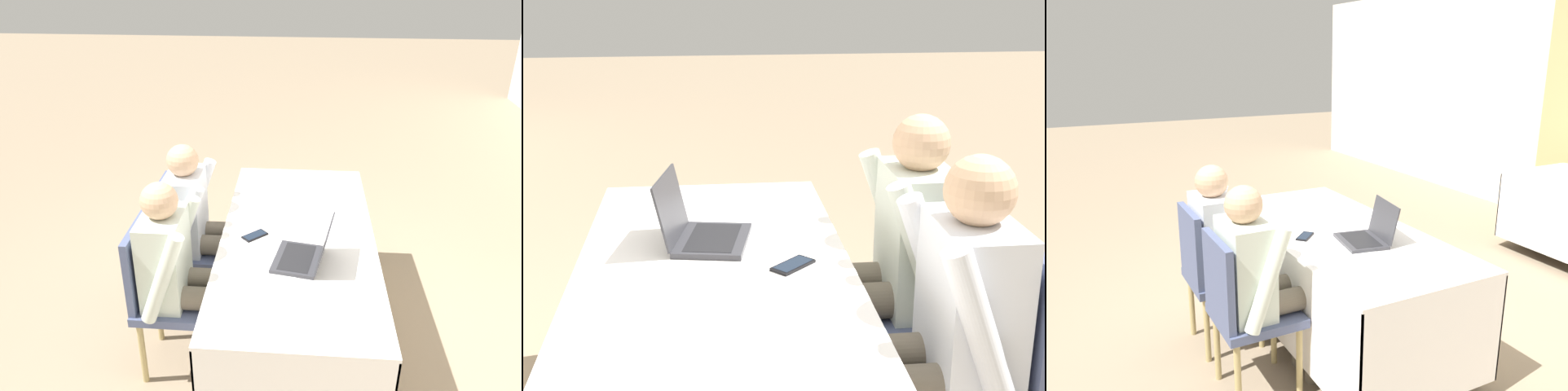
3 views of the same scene
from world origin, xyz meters
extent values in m
cube|color=white|center=(0.00, 0.00, 0.74)|extent=(1.93, 0.88, 0.02)
cube|color=white|center=(0.00, -0.44, 0.42)|extent=(1.93, 0.01, 0.62)
cube|color=white|center=(0.00, 0.44, 0.42)|extent=(1.93, 0.01, 0.62)
cube|color=white|center=(0.96, 0.00, 0.42)|extent=(0.01, 0.88, 0.62)
cube|color=#333338|center=(0.27, 0.00, 0.76)|extent=(0.35, 0.29, 0.02)
cube|color=black|center=(0.27, 0.00, 0.77)|extent=(0.30, 0.21, 0.00)
cube|color=#333338|center=(0.29, 0.14, 0.88)|extent=(0.32, 0.11, 0.22)
cube|color=black|center=(0.29, 0.14, 0.88)|extent=(0.28, 0.09, 0.19)
cube|color=black|center=(0.03, -0.25, 0.76)|extent=(0.15, 0.16, 0.01)
cube|color=#192333|center=(0.03, -0.25, 0.76)|extent=(0.13, 0.14, 0.00)
cube|color=white|center=(-0.54, -0.23, 0.75)|extent=(0.29, 0.35, 0.00)
cube|color=white|center=(0.39, -0.15, 0.75)|extent=(0.22, 0.30, 0.00)
cube|color=#4C567A|center=(-0.28, -0.87, 0.70)|extent=(0.40, 0.04, 0.45)
cylinder|color=tan|center=(0.45, -0.50, 0.21)|extent=(0.04, 0.04, 0.43)
cylinder|color=tan|center=(0.45, -0.85, 0.21)|extent=(0.04, 0.04, 0.43)
cylinder|color=tan|center=(0.10, -0.85, 0.21)|extent=(0.04, 0.04, 0.43)
cube|color=#4C567A|center=(0.28, -0.67, 0.45)|extent=(0.44, 0.44, 0.05)
cube|color=#4C567A|center=(0.28, -0.87, 0.70)|extent=(0.40, 0.04, 0.45)
cylinder|color=#665B4C|center=(-0.19, -0.54, 0.54)|extent=(0.13, 0.42, 0.13)
cylinder|color=#665B4C|center=(-0.37, -0.54, 0.54)|extent=(0.13, 0.42, 0.13)
cube|color=silver|center=(-0.28, -0.72, 0.74)|extent=(0.36, 0.22, 0.52)
cylinder|color=silver|center=(-0.07, -0.68, 0.75)|extent=(0.08, 0.26, 0.54)
cylinder|color=silver|center=(-0.49, -0.68, 0.75)|extent=(0.08, 0.26, 0.54)
sphere|color=tan|center=(-0.28, -0.72, 1.09)|extent=(0.20, 0.20, 0.20)
cylinder|color=#665B4C|center=(0.37, -0.54, 0.54)|extent=(0.13, 0.42, 0.13)
cylinder|color=#665B4C|center=(0.19, -0.54, 0.54)|extent=(0.13, 0.42, 0.13)
cylinder|color=#665B4C|center=(0.37, -0.36, 0.24)|extent=(0.10, 0.10, 0.48)
cylinder|color=#665B4C|center=(0.19, -0.36, 0.24)|extent=(0.10, 0.10, 0.48)
cube|color=silver|center=(0.28, -0.72, 0.74)|extent=(0.36, 0.22, 0.52)
cylinder|color=silver|center=(0.49, -0.68, 0.75)|extent=(0.08, 0.26, 0.54)
cylinder|color=silver|center=(0.07, -0.68, 0.75)|extent=(0.08, 0.26, 0.54)
sphere|color=tan|center=(0.28, -0.72, 1.09)|extent=(0.20, 0.20, 0.20)
camera|label=1|loc=(2.57, -0.01, 2.27)|focal=35.00mm
camera|label=2|loc=(-2.08, 0.01, 1.68)|focal=50.00mm
camera|label=3|loc=(2.62, -1.56, 1.82)|focal=35.00mm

